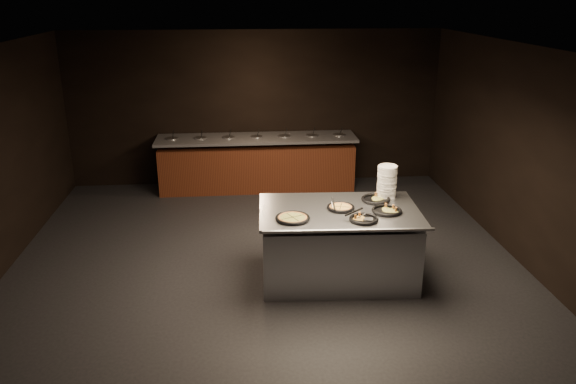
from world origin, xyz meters
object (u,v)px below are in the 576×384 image
object	(u,v)px
serving_counter	(338,246)
pan_veggie_whole	(293,218)
plate_stack	(387,182)
pan_cheese_whole	(341,207)

from	to	relation	value
serving_counter	pan_veggie_whole	xyz separation A→B (m)	(-0.62, -0.28, 0.52)
serving_counter	pan_veggie_whole	distance (m)	0.86
plate_stack	pan_cheese_whole	bearing A→B (deg)	-150.84
plate_stack	pan_veggie_whole	distance (m)	1.50
serving_counter	pan_cheese_whole	xyz separation A→B (m)	(0.02, 0.01, 0.52)
serving_counter	pan_veggie_whole	bearing A→B (deg)	-152.81
plate_stack	pan_veggie_whole	bearing A→B (deg)	-152.97
pan_veggie_whole	pan_cheese_whole	world-z (taller)	same
pan_cheese_whole	serving_counter	bearing A→B (deg)	-146.05
pan_veggie_whole	pan_cheese_whole	bearing A→B (deg)	24.65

